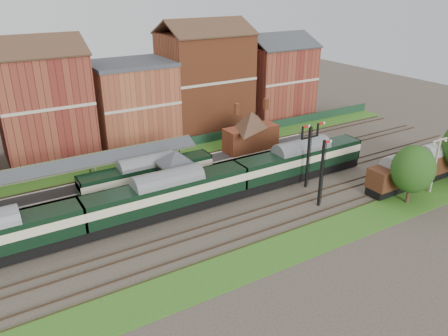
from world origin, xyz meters
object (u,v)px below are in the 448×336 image
signal_box (177,173)px  semaphore_bracket (309,152)px  dmu_train (169,194)px  goods_van_a (391,177)px  platform_railcar (148,175)px

signal_box → semaphore_bracket: bearing=-20.9°
semaphore_bracket → dmu_train: bearing=171.9°
goods_van_a → dmu_train: bearing=160.3°
signal_box → dmu_train: signal_box is taller
semaphore_bracket → dmu_train: semaphore_bracket is taller
semaphore_bracket → platform_railcar: bearing=152.6°
platform_railcar → semaphore_bracket: bearing=-27.4°
dmu_train → goods_van_a: (25.19, -9.00, -0.41)m
goods_van_a → signal_box: bearing=151.6°
semaphore_bracket → signal_box: bearing=159.1°
signal_box → goods_van_a: bearing=-28.4°
dmu_train → signal_box: bearing=52.1°
dmu_train → goods_van_a: size_ratio=9.18×
semaphore_bracket → dmu_train: 17.87m
platform_railcar → goods_van_a: 29.41m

